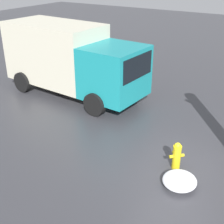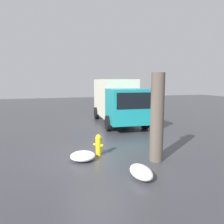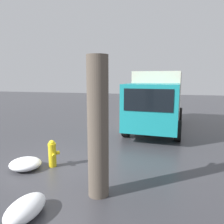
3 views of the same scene
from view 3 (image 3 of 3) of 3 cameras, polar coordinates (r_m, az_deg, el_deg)
name	(u,v)px [view 3 (image 3 of 3)]	position (r m, az deg, el deg)	size (l,w,h in m)	color
ground_plane	(53,166)	(7.15, -15.19, -13.53)	(60.00, 60.00, 0.00)	#38383D
fire_hydrant	(52,153)	(7.00, -15.30, -10.30)	(0.38, 0.38, 0.83)	yellow
tree_trunk	(98,127)	(4.88, -3.67, -4.03)	(0.72, 0.48, 3.19)	brown
delivery_truck	(157,98)	(11.80, 11.80, 3.54)	(6.50, 2.88, 3.00)	teal
snow_pile_by_hydrant	(25,164)	(7.15, -21.68, -12.47)	(0.89, 0.93, 0.32)	white
snow_pile_curbside	(26,208)	(4.95, -21.63, -22.36)	(1.06, 0.61, 0.36)	white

